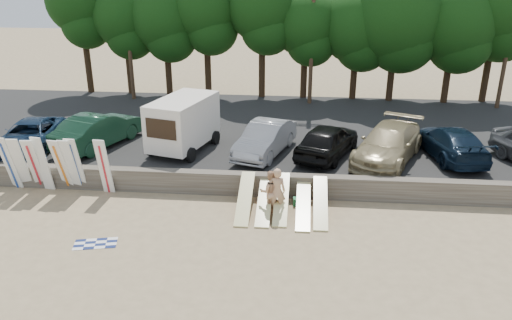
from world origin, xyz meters
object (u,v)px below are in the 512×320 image
Objects in this scene: car_3 at (328,140)px; beachgoer_b at (270,191)px; car_4 at (388,144)px; beachgoer_a at (277,191)px; car_0 at (30,136)px; car_5 at (451,142)px; cooler at (298,202)px; car_2 at (265,139)px; box_trailer at (183,121)px; car_1 at (99,130)px.

car_3 is 2.69× the size of beachgoer_b.
car_4 reaches higher than beachgoer_a.
car_0 is 20.40m from car_5.
cooler is (-7.09, -4.41, -1.29)m from car_5.
cooler is at bearing 22.68° from car_5.
car_4 is at bearing -140.55° from beachgoer_a.
car_5 is (8.78, 0.41, -0.03)m from car_2.
box_trailer is 7.39m from cooler.
car_1 is 1.09× the size of car_2.
box_trailer is at bearing -162.44° from car_1.
box_trailer is 9.85m from car_4.
car_5 is 13.53× the size of cooler.
car_2 reaches higher than cooler.
car_1 is at bearing -158.87° from car_4.
car_0 is at bearing -6.60° from car_5.
car_5 reaches higher than beachgoer_b.
beachgoer_a reaches higher than cooler.
beachgoer_a is 1.10× the size of beachgoer_b.
car_5 is at bearing -158.71° from beachgoer_b.
car_4 reaches higher than beachgoer_b.
car_3 is at bearing -5.21° from car_0.
car_2 is at bearing -93.38° from beachgoer_b.
car_1 is at bearing -39.62° from beachgoer_b.
car_0 is 1.00× the size of car_1.
car_1 reaches higher than car_5.
car_1 is at bearing -9.04° from car_5.
box_trailer is 7.05m from car_3.
beachgoer_b is (12.18, -4.15, -0.53)m from car_0.
car_3 is (11.41, -0.39, -0.04)m from car_1.
car_1 is 17.21m from car_5.
car_0 is (-7.57, -0.73, -0.75)m from box_trailer.
box_trailer reaches higher than beachgoer_a.
car_4 is 2.91× the size of beachgoer_a.
car_2 is at bearing 12.19° from box_trailer.
beachgoer_a is (9.28, -5.15, -0.58)m from car_1.
beachgoer_b is (-2.40, -4.65, -0.63)m from car_3.
car_4 is 14.81× the size of cooler.
car_0 is at bearing -21.95° from beachgoer_a.
box_trailer is at bearing -165.99° from car_2.
beachgoer_b is (9.01, -5.03, -0.67)m from car_1.
car_1 is 14.22m from car_4.
car_0 is 17.38m from car_4.
car_0 reaches higher than cooler.
beachgoer_a is at bearing 24.04° from car_5.
car_4 is 6.83m from beachgoer_b.
car_1 is 2.92× the size of beachgoer_b.
car_0 is at bearing -160.28° from car_2.
car_3 reaches higher than cooler.
box_trailer is 7.64m from car_0.
car_3 reaches higher than car_2.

